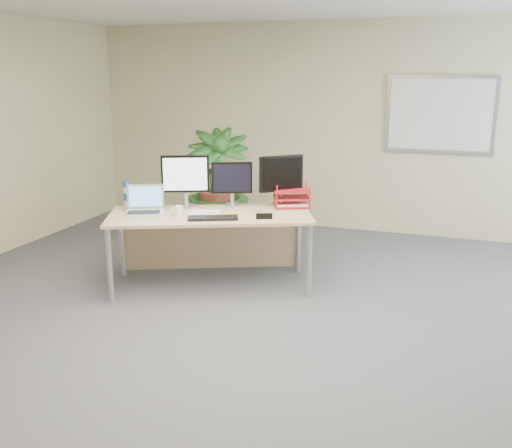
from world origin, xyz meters
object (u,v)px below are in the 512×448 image
(floor_plant, at_px, (217,191))
(monitor_right, at_px, (232,181))
(desk, at_px, (211,226))
(monitor_left, at_px, (185,178))
(laptop, at_px, (145,206))

(floor_plant, bearing_deg, monitor_right, -55.41)
(desk, bearing_deg, floor_plant, 109.24)
(monitor_left, bearing_deg, floor_plant, 91.77)
(floor_plant, bearing_deg, desk, -70.76)
(monitor_right, distance_m, laptop, 0.90)
(desk, bearing_deg, monitor_right, 62.66)
(monitor_right, xyz_separation_m, laptop, (-0.70, -0.52, -0.20))
(monitor_right, height_order, laptop, monitor_right)
(floor_plant, relative_size, monitor_right, 3.33)
(desk, height_order, monitor_right, monitor_right)
(monitor_left, xyz_separation_m, monitor_right, (0.42, 0.20, -0.04))
(floor_plant, relative_size, laptop, 3.31)
(desk, distance_m, monitor_left, 0.54)
(monitor_left, distance_m, laptop, 0.49)
(desk, relative_size, monitor_left, 3.99)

